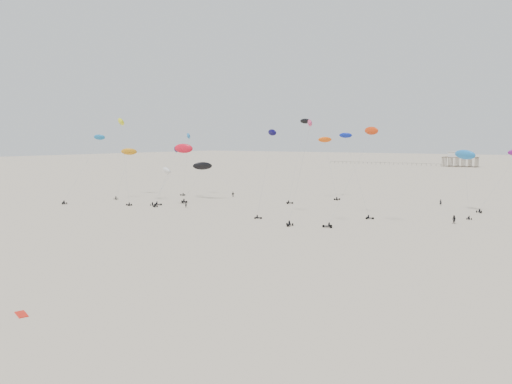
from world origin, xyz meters
The scene contains 24 objects.
ground_plane centered at (0.00, 200.00, 0.00)m, with size 900.00×900.00×0.00m, color beige.
pavilion_main centered at (-10.00, 350.00, 4.22)m, with size 21.00×13.00×9.80m.
pier_fence centered at (-62.00, 350.00, 0.77)m, with size 80.20×0.20×1.50m.
rig_1 centered at (-8.41, 140.93, 13.06)m, with size 9.44×7.30×18.79m.
rig_2 centered at (-49.13, 124.12, 15.16)m, with size 3.84×5.14×19.77m.
rig_3 centered at (7.35, 92.77, 10.64)m, with size 5.48×5.37×21.71m.
rig_4 centered at (40.35, 143.28, 11.68)m, with size 9.59×16.49×19.42m.
rig_5 centered at (-44.15, 111.45, 11.12)m, with size 8.95×17.89×20.57m.
rig_7 centered at (12.35, 110.45, 11.02)m, with size 9.49×3.78×19.43m.
rig_8 centered at (-41.25, 112.27, 13.94)m, with size 6.43×15.82×18.87m.
rig_9 centered at (-62.82, 96.96, 12.49)m, with size 4.21×14.61×20.92m.
rig_10 centered at (-37.52, 101.59, 8.35)m, with size 5.43×7.20×10.57m.
rig_11 centered at (-5.31, 101.45, 13.99)m, with size 3.66×9.47×20.25m.
rig_12 centered at (17.19, 98.61, 12.80)m, with size 9.29×9.23×20.65m.
rig_13 centered at (-37.28, 115.48, 8.42)m, with size 5.78×11.84×12.24m.
rig_14 centered at (-65.18, 113.88, 12.10)m, with size 10.56×14.96×18.19m.
rig_15 centered at (31.91, 131.32, 13.06)m, with size 7.49×15.16×17.32m.
rig_17 centered at (-51.56, 99.61, 19.87)m, with size 10.18×7.10×23.86m.
rig_18 centered at (-12.30, 130.35, 15.42)m, with size 4.17×13.43×24.63m.
spectator_0 centered at (-30.26, 101.28, 0.00)m, with size 0.72×0.50×1.99m, color black.
spectator_1 centered at (33.51, 112.86, 0.00)m, with size 1.03×0.60×2.11m, color black.
spectator_2 centered at (-34.04, 127.59, 0.00)m, with size 1.17×0.63×1.98m, color black.
spectator_3 centered at (24.28, 142.00, 0.00)m, with size 0.69×0.48×1.91m, color black.
grounded_kite_a centered at (8.29, 31.45, 0.00)m, with size 2.20×0.90×0.08m, color red.
Camera 1 is at (54.67, 3.34, 17.59)m, focal length 35.00 mm.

